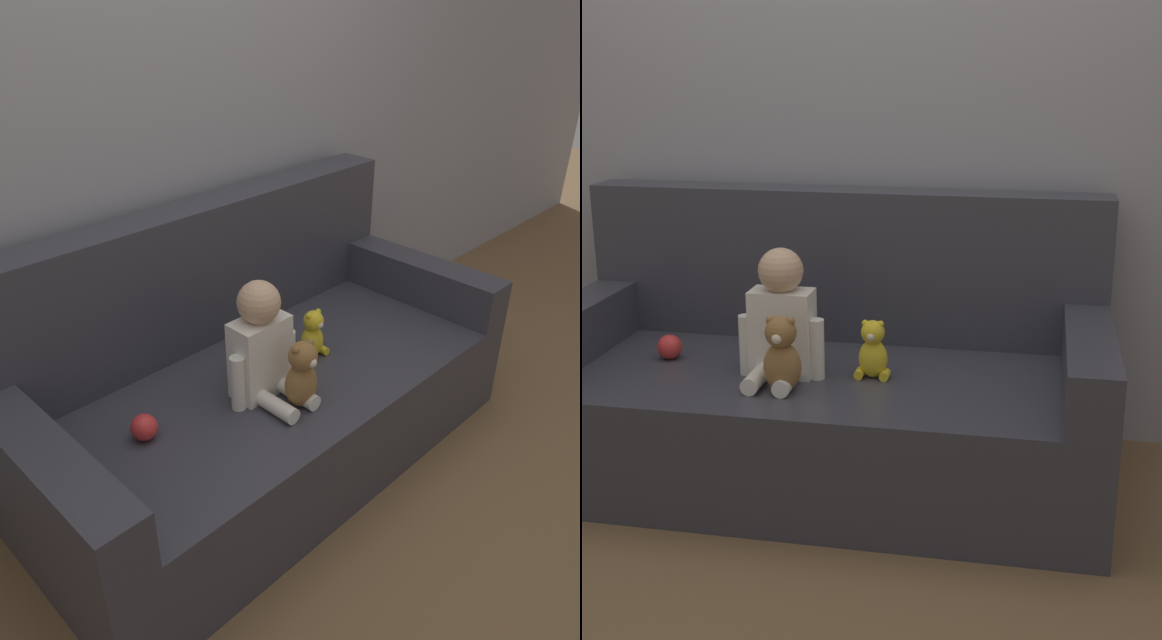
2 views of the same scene
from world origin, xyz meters
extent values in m
plane|color=brown|center=(0.00, 0.00, 0.00)|extent=(12.00, 12.00, 0.00)
cube|color=#93939E|center=(0.00, 0.56, 1.30)|extent=(8.00, 0.05, 2.60)
cube|color=#383842|center=(0.00, 0.00, 0.21)|extent=(1.97, 0.94, 0.42)
cube|color=#383842|center=(0.00, 0.38, 0.70)|extent=(1.97, 0.18, 0.57)
cube|color=#383842|center=(-0.90, 0.00, 0.52)|extent=(0.16, 0.94, 0.20)
cube|color=#383842|center=(0.90, 0.00, 0.52)|extent=(0.16, 0.94, 0.20)
cube|color=white|center=(-0.11, -0.08, 0.57)|extent=(0.21, 0.12, 0.30)
sphere|color=tan|center=(-0.11, -0.08, 0.78)|extent=(0.15, 0.15, 0.15)
cylinder|color=white|center=(-0.17, -0.23, 0.45)|extent=(0.06, 0.16, 0.06)
cylinder|color=white|center=(-0.06, -0.23, 0.45)|extent=(0.06, 0.16, 0.06)
cylinder|color=white|center=(-0.24, -0.10, 0.52)|extent=(0.05, 0.05, 0.21)
cylinder|color=white|center=(0.01, -0.10, 0.52)|extent=(0.05, 0.05, 0.21)
ellipsoid|color=olive|center=(-0.07, -0.24, 0.50)|extent=(0.13, 0.10, 0.17)
sphere|color=olive|center=(-0.07, -0.25, 0.62)|extent=(0.10, 0.10, 0.10)
sphere|color=olive|center=(-0.10, -0.25, 0.66)|extent=(0.03, 0.03, 0.03)
sphere|color=olive|center=(-0.04, -0.25, 0.66)|extent=(0.03, 0.03, 0.03)
sphere|color=beige|center=(-0.07, -0.29, 0.62)|extent=(0.04, 0.04, 0.04)
ellipsoid|color=yellow|center=(0.19, -0.05, 0.48)|extent=(0.10, 0.08, 0.13)
sphere|color=yellow|center=(0.19, -0.06, 0.58)|extent=(0.08, 0.08, 0.08)
sphere|color=yellow|center=(0.17, -0.06, 0.61)|extent=(0.02, 0.02, 0.02)
sphere|color=yellow|center=(0.22, -0.06, 0.61)|extent=(0.02, 0.02, 0.02)
sphere|color=beige|center=(0.19, -0.09, 0.57)|extent=(0.03, 0.03, 0.03)
cylinder|color=yellow|center=(0.15, -0.07, 0.43)|extent=(0.03, 0.05, 0.03)
cylinder|color=yellow|center=(0.24, -0.07, 0.43)|extent=(0.03, 0.05, 0.03)
sphere|color=red|center=(-0.56, -0.01, 0.46)|extent=(0.09, 0.09, 0.09)
camera|label=1|loc=(-1.37, -1.47, 1.76)|focal=35.00mm
camera|label=2|loc=(0.74, -2.85, 1.48)|focal=50.00mm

